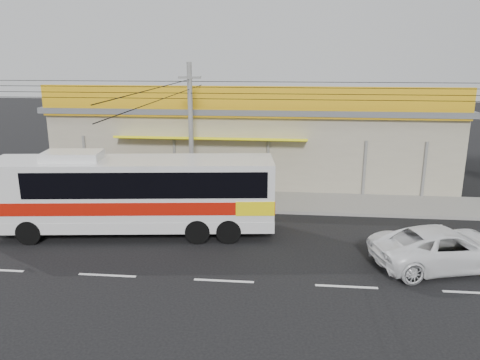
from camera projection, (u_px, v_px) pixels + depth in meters
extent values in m
plane|color=black|center=(233.00, 250.00, 17.89)|extent=(120.00, 120.00, 0.00)
cube|color=gray|center=(246.00, 201.00, 23.64)|extent=(30.00, 3.20, 0.15)
cube|color=gray|center=(254.00, 142.00, 28.48)|extent=(22.00, 8.00, 4.20)
cube|color=#55585D|center=(255.00, 104.00, 27.90)|extent=(22.60, 8.60, 0.30)
cube|color=gold|center=(249.00, 102.00, 23.80)|extent=(22.00, 0.24, 1.60)
cube|color=#AA2509|center=(210.00, 102.00, 23.96)|extent=(9.00, 0.10, 1.20)
cube|color=#15772A|center=(380.00, 103.00, 23.14)|extent=(2.40, 0.10, 1.10)
cube|color=navy|center=(436.00, 104.00, 22.88)|extent=(2.20, 0.10, 1.10)
cube|color=#AA2509|center=(79.00, 100.00, 24.64)|extent=(3.00, 0.10, 1.10)
cube|color=#FFF80E|center=(210.00, 139.00, 24.31)|extent=(10.00, 1.20, 0.37)
cube|color=silver|center=(134.00, 192.00, 19.12)|extent=(11.55, 3.66, 2.74)
cube|color=#B51307|center=(134.00, 200.00, 19.20)|extent=(11.59, 3.70, 0.52)
cube|color=yellow|center=(254.00, 200.00, 19.28)|extent=(1.78, 2.58, 0.57)
cube|color=black|center=(149.00, 178.00, 18.97)|extent=(9.67, 3.48, 1.04)
cube|color=silver|center=(72.00, 156.00, 18.68)|extent=(2.41, 1.58, 0.34)
cylinder|color=black|center=(29.00, 232.00, 18.37)|extent=(1.01, 0.41, 0.98)
cylinder|color=black|center=(50.00, 214.00, 20.43)|extent=(1.01, 0.41, 0.98)
cylinder|color=black|center=(229.00, 231.00, 18.48)|extent=(1.01, 0.41, 0.98)
cylinder|color=black|center=(229.00, 213.00, 20.55)|extent=(1.01, 0.41, 0.98)
imported|color=#980C0B|center=(115.00, 189.00, 23.67)|extent=(2.03, 1.09, 1.01)
imported|color=white|center=(445.00, 248.00, 16.36)|extent=(5.56, 3.61, 1.42)
cylinder|color=slate|center=(191.00, 138.00, 21.92)|extent=(0.23, 0.23, 6.93)
cube|color=slate|center=(189.00, 78.00, 21.20)|extent=(1.04, 0.10, 0.10)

